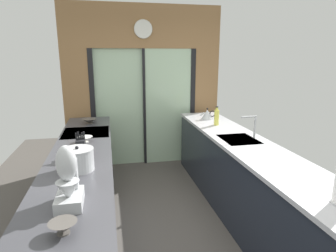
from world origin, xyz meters
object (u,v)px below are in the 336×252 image
(oven_range, at_px, (89,166))
(soap_bottle, at_px, (217,117))
(mixing_bowl_far, at_px, (89,121))
(stand_mixer, at_px, (68,183))
(knife_block, at_px, (81,148))
(stock_pot, at_px, (78,160))
(mixing_bowl_near, at_px, (63,227))
(mixing_bowl_mid, at_px, (85,139))
(kettle, at_px, (207,114))

(oven_range, relative_size, soap_bottle, 3.43)
(mixing_bowl_far, xyz_separation_m, stand_mixer, (0.00, -2.38, 0.12))
(knife_block, bearing_deg, stock_pot, -90.00)
(knife_block, bearing_deg, mixing_bowl_near, -90.00)
(mixing_bowl_far, bearing_deg, soap_bottle, -14.22)
(stock_pot, bearing_deg, mixing_bowl_mid, 90.00)
(mixing_bowl_near, distance_m, kettle, 3.19)
(mixing_bowl_far, bearing_deg, stand_mixer, -90.00)
(stock_pot, xyz_separation_m, kettle, (1.78, 1.72, -0.02))
(mixing_bowl_mid, relative_size, stand_mixer, 0.41)
(mixing_bowl_near, bearing_deg, stock_pot, 90.00)
(mixing_bowl_near, xyz_separation_m, stand_mixer, (0.00, 0.32, 0.12))
(oven_range, distance_m, mixing_bowl_mid, 0.68)
(oven_range, height_order, stock_pot, stock_pot)
(mixing_bowl_near, bearing_deg, mixing_bowl_far, 90.00)
(mixing_bowl_mid, xyz_separation_m, stand_mixer, (0.00, -1.45, 0.13))
(mixing_bowl_mid, bearing_deg, oven_range, 92.32)
(oven_range, relative_size, mixing_bowl_mid, 5.31)
(knife_block, relative_size, soap_bottle, 0.96)
(mixing_bowl_near, distance_m, stand_mixer, 0.34)
(mixing_bowl_far, relative_size, stock_pot, 0.78)
(knife_block, xyz_separation_m, stand_mixer, (-0.00, -0.95, 0.07))
(stand_mixer, height_order, soap_bottle, stand_mixer)
(knife_block, distance_m, kettle, 2.25)
(knife_block, bearing_deg, soap_bottle, 28.98)
(knife_block, xyz_separation_m, stock_pot, (-0.00, -0.34, 0.00))
(oven_range, xyz_separation_m, stock_pot, (0.02, -1.30, 0.56))
(oven_range, height_order, mixing_bowl_mid, mixing_bowl_mid)
(oven_range, distance_m, kettle, 1.93)
(stock_pot, height_order, soap_bottle, soap_bottle)
(oven_range, bearing_deg, soap_bottle, 0.87)
(mixing_bowl_mid, bearing_deg, mixing_bowl_far, 90.00)
(mixing_bowl_mid, height_order, mixing_bowl_far, mixing_bowl_far)
(kettle, relative_size, soap_bottle, 0.96)
(stock_pot, bearing_deg, kettle, 43.97)
(oven_range, distance_m, knife_block, 1.11)
(stand_mixer, bearing_deg, knife_block, 90.00)
(stock_pot, bearing_deg, knife_block, 90.00)
(oven_range, height_order, mixing_bowl_far, mixing_bowl_far)
(mixing_bowl_far, relative_size, stand_mixer, 0.51)
(mixing_bowl_mid, xyz_separation_m, stock_pot, (0.00, -0.84, 0.06))
(mixing_bowl_near, relative_size, knife_block, 0.62)
(oven_range, height_order, mixing_bowl_near, mixing_bowl_near)
(mixing_bowl_near, bearing_deg, knife_block, 90.00)
(mixing_bowl_far, relative_size, knife_block, 0.84)
(mixing_bowl_far, distance_m, soap_bottle, 1.84)
(stand_mixer, bearing_deg, mixing_bowl_mid, 90.00)
(mixing_bowl_mid, relative_size, knife_block, 0.67)
(oven_range, xyz_separation_m, knife_block, (0.02, -0.96, 0.56))
(mixing_bowl_mid, bearing_deg, stock_pot, -90.00)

